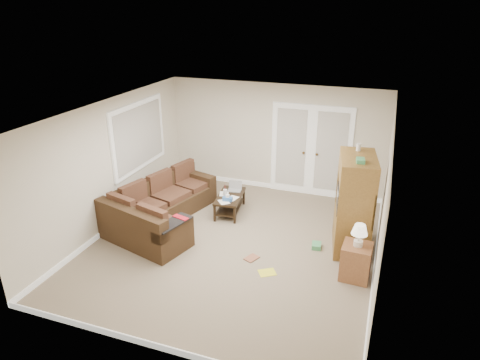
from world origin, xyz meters
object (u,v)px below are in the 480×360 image
at_px(tv_armoire, 354,203).
at_px(coffee_table, 230,203).
at_px(side_cabinet, 356,259).
at_px(sectional_sofa, 158,211).

bearing_deg(tv_armoire, coffee_table, 158.87).
relative_size(tv_armoire, side_cabinet, 1.94).
height_order(tv_armoire, side_cabinet, tv_armoire).
xyz_separation_m(sectional_sofa, side_cabinet, (3.86, -0.50, 0.04)).
xyz_separation_m(sectional_sofa, coffee_table, (1.14, 1.00, -0.09)).
height_order(sectional_sofa, coffee_table, sectional_sofa).
height_order(sectional_sofa, side_cabinet, side_cabinet).
bearing_deg(sectional_sofa, tv_armoire, 22.51).
bearing_deg(tv_armoire, sectional_sofa, 178.25).
bearing_deg(sectional_sofa, coffee_table, 57.18).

